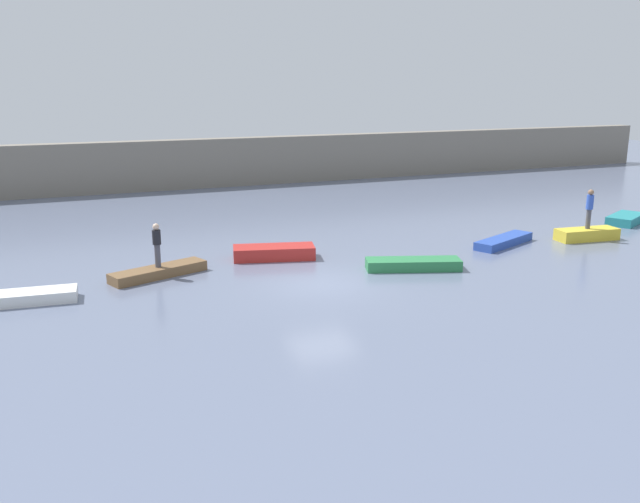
# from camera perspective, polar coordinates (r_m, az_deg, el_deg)

# --- Properties ---
(ground_plane) EXTENTS (120.00, 120.00, 0.00)m
(ground_plane) POSITION_cam_1_polar(r_m,az_deg,el_deg) (24.91, 0.16, -2.75)
(ground_plane) COLOR slate
(embankment_wall) EXTENTS (80.00, 1.20, 3.35)m
(embankment_wall) POSITION_cam_1_polar(r_m,az_deg,el_deg) (47.81, -11.38, 7.25)
(embankment_wall) COLOR gray
(embankment_wall) RESTS_ON ground_plane
(rowboat_white) EXTENTS (3.59, 1.39, 0.40)m
(rowboat_white) POSITION_cam_1_polar(r_m,az_deg,el_deg) (24.83, -23.85, -3.58)
(rowboat_white) COLOR white
(rowboat_white) RESTS_ON ground_plane
(rowboat_brown) EXTENTS (3.88, 2.18, 0.38)m
(rowboat_brown) POSITION_cam_1_polar(r_m,az_deg,el_deg) (26.49, -13.46, -1.68)
(rowboat_brown) COLOR brown
(rowboat_brown) RESTS_ON ground_plane
(rowboat_red) EXTENTS (3.58, 2.04, 0.54)m
(rowboat_red) POSITION_cam_1_polar(r_m,az_deg,el_deg) (28.40, -3.91, -0.07)
(rowboat_red) COLOR red
(rowboat_red) RESTS_ON ground_plane
(rowboat_green) EXTENTS (3.85, 2.21, 0.42)m
(rowboat_green) POSITION_cam_1_polar(r_m,az_deg,el_deg) (27.00, 7.88, -1.07)
(rowboat_green) COLOR #2D7F47
(rowboat_green) RESTS_ON ground_plane
(rowboat_blue) EXTENTS (3.75, 2.30, 0.37)m
(rowboat_blue) POSITION_cam_1_polar(r_m,az_deg,el_deg) (31.83, 15.25, 0.85)
(rowboat_blue) COLOR #2B4CAD
(rowboat_blue) RESTS_ON ground_plane
(rowboat_yellow) EXTENTS (3.05, 1.32, 0.54)m
(rowboat_yellow) POSITION_cam_1_polar(r_m,az_deg,el_deg) (34.07, 21.59, 1.36)
(rowboat_yellow) COLOR gold
(rowboat_yellow) RESTS_ON ground_plane
(rowboat_teal) EXTENTS (3.01, 2.39, 0.45)m
(rowboat_teal) POSITION_cam_1_polar(r_m,az_deg,el_deg) (38.89, 24.40, 2.52)
(rowboat_teal) COLOR teal
(rowboat_teal) RESTS_ON ground_plane
(person_blue_shirt) EXTENTS (0.32, 0.32, 1.85)m
(person_blue_shirt) POSITION_cam_1_polar(r_m,az_deg,el_deg) (33.83, 21.79, 3.54)
(person_blue_shirt) COLOR #4C4C56
(person_blue_shirt) RESTS_ON rowboat_yellow
(person_dark_shirt) EXTENTS (0.32, 0.32, 1.69)m
(person_dark_shirt) POSITION_cam_1_polar(r_m,az_deg,el_deg) (26.21, -13.61, 0.72)
(person_dark_shirt) COLOR #4C4C56
(person_dark_shirt) RESTS_ON rowboat_brown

